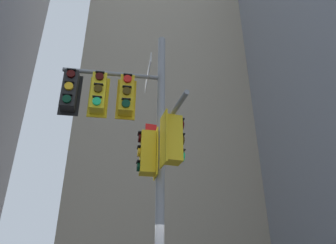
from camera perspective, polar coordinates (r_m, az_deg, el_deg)
name	(u,v)px	position (r m, az deg, el deg)	size (l,w,h in m)	color
building_mid_block	(173,53)	(37.38, 0.95, 11.93)	(16.51, 16.51, 49.65)	tan
signal_pole_assembly	(133,130)	(7.56, -6.08, -1.32)	(2.87, 2.51, 7.47)	gray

